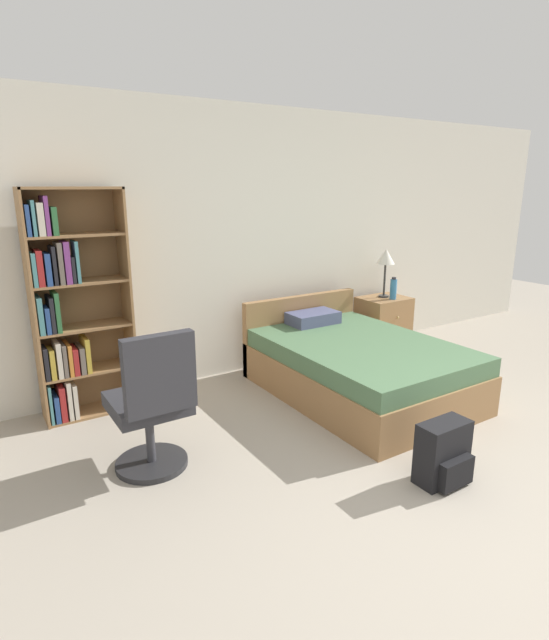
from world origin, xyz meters
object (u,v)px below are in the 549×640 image
at_px(bed, 355,365).
at_px(table_lamp, 386,259).
at_px(water_bottle, 393,289).
at_px(backpack_black, 444,454).
at_px(nightstand, 383,324).
at_px(bookshelf, 70,310).
at_px(office_chair, 152,406).

distance_m(bed, table_lamp, 1.61).
xyz_separation_m(water_bottle, backpack_black, (-1.62, -2.09, -0.54)).
distance_m(bed, water_bottle, 1.41).
bearing_deg(water_bottle, bed, -149.21).
bearing_deg(nightstand, bookshelf, 178.46).
distance_m(bed, backpack_black, 1.49).
distance_m(table_lamp, water_bottle, 0.35).
xyz_separation_m(office_chair, nightstand, (3.13, 1.10, -0.17)).
bearing_deg(water_bottle, table_lamp, 93.01).
height_order(table_lamp, water_bottle, table_lamp).
height_order(table_lamp, backpack_black, table_lamp).
xyz_separation_m(bed, table_lamp, (1.13, 0.81, 0.80)).
xyz_separation_m(bookshelf, bed, (2.25, -0.88, -0.64)).
height_order(office_chair, water_bottle, office_chair).
xyz_separation_m(bookshelf, table_lamp, (3.38, -0.06, 0.16)).
relative_size(bookshelf, nightstand, 3.00).
relative_size(table_lamp, backpack_black, 1.35).
bearing_deg(table_lamp, office_chair, -160.30).
bearing_deg(bookshelf, table_lamp, -1.04).
bearing_deg(bed, backpack_black, -109.00).
bearing_deg(table_lamp, bed, -144.22).
xyz_separation_m(office_chair, table_lamp, (3.14, 1.12, 0.58)).
bearing_deg(table_lamp, backpack_black, -126.01).
relative_size(nightstand, water_bottle, 2.46).
relative_size(table_lamp, water_bottle, 2.20).
bearing_deg(water_bottle, bookshelf, 176.65).
height_order(bed, backpack_black, bed).
distance_m(bed, nightstand, 1.37).
relative_size(office_chair, table_lamp, 1.82).
bearing_deg(bed, water_bottle, 30.79).
xyz_separation_m(table_lamp, backpack_black, (-1.62, -2.22, -0.86)).
bearing_deg(nightstand, bed, -144.83).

